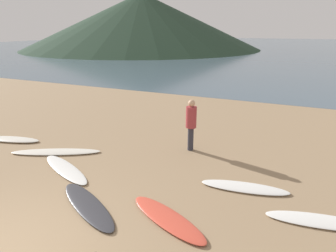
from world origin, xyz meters
name	(u,v)px	position (x,y,z in m)	size (l,w,h in m)	color
ground_plane	(190,113)	(0.00, 10.00, -0.10)	(120.00, 120.00, 0.20)	#997C5B
ocean_water	(275,46)	(0.00, 62.89, 0.00)	(140.00, 100.00, 0.01)	#475B6B
headland_hill	(142,21)	(-22.36, 46.88, 4.79)	(42.41, 42.41, 9.58)	#1E3323
surfboard_0	(12,139)	(-4.28, 4.07, 0.05)	(1.99, 0.50, 0.10)	silver
surfboard_1	(56,152)	(-2.16, 3.89, 0.04)	(2.69, 0.50, 0.08)	silver
surfboard_2	(65,169)	(-1.10, 3.13, 0.04)	(2.25, 0.50, 0.07)	white
surfboard_3	(88,205)	(0.52, 2.03, 0.04)	(2.22, 0.54, 0.07)	#333338
surfboard_4	(167,218)	(2.26, 2.30, 0.04)	(2.01, 0.54, 0.09)	#D84C38
surfboard_5	(244,187)	(3.47, 4.11, 0.04)	(2.05, 0.50, 0.07)	white
surfboard_6	(321,221)	(5.06, 3.43, 0.03)	(2.09, 0.49, 0.07)	white
person_0	(191,121)	(1.52, 5.77, 0.95)	(0.32, 0.32, 1.61)	#2D2D38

